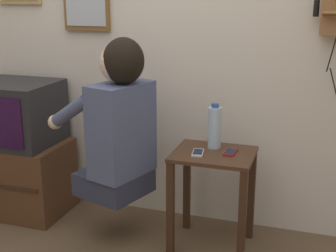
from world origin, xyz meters
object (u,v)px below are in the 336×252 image
Objects in this scene: television at (13,113)px; cell_phone_held at (198,153)px; person at (118,121)px; cell_phone_spare at (230,152)px; water_bottle at (215,127)px.

cell_phone_held is (1.31, -0.11, -0.10)m from television.
person is 0.67m from cell_phone_spare.
cell_phone_spare is 0.18m from water_bottle.
television reaches higher than water_bottle.
cell_phone_spare is at bearing -31.81° from water_bottle.
television is 1.32m from cell_phone_held.
person reaches higher than cell_phone_spare.
person is 3.54× the size of water_bottle.
person reaches higher than television.
cell_phone_held is (0.46, 0.06, -0.16)m from person.
television is 1.38m from water_bottle.
water_bottle reaches higher than cell_phone_held.
cell_phone_spare is at bearing -60.58° from person.
cell_phone_held is 0.19m from water_bottle.
television is at bearing -178.50° from cell_phone_spare.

